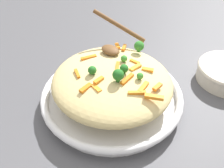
{
  "coord_description": "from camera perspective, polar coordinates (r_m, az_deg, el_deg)",
  "views": [
    {
      "loc": [
        -0.35,
        0.35,
        0.49
      ],
      "look_at": [
        0.0,
        0.0,
        0.07
      ],
      "focal_mm": 40.62,
      "sensor_mm": 36.0,
      "label": 1
    }
  ],
  "objects": [
    {
      "name": "ground_plane",
      "position": [
        0.7,
        0.0,
        -4.22
      ],
      "size": [
        2.4,
        2.4,
        0.0
      ],
      "primitive_type": "plane",
      "color": "#4C4C51"
    },
    {
      "name": "serving_bowl",
      "position": [
        0.68,
        0.0,
        -2.83
      ],
      "size": [
        0.38,
        0.38,
        0.04
      ],
      "color": "silver",
      "rests_on": "ground_plane"
    },
    {
      "name": "pasta_mound",
      "position": [
        0.65,
        0.0,
        0.56
      ],
      "size": [
        0.31,
        0.3,
        0.07
      ],
      "primitive_type": "ellipsoid",
      "color": "#D1BA7A",
      "rests_on": "serving_bowl"
    },
    {
      "name": "carrot_piece_0",
      "position": [
        0.68,
        -4.99,
        6.12
      ],
      "size": [
        0.02,
        0.04,
        0.01
      ],
      "primitive_type": "cube",
      "rotation": [
        0.0,
        0.0,
        1.17
      ],
      "color": "orange",
      "rests_on": "pasta_mound"
    },
    {
      "name": "carrot_piece_1",
      "position": [
        0.72,
        2.73,
        8.17
      ],
      "size": [
        0.02,
        0.03,
        0.01
      ],
      "primitive_type": "cube",
      "rotation": [
        0.0,
        0.0,
        5.23
      ],
      "color": "orange",
      "rests_on": "pasta_mound"
    },
    {
      "name": "carrot_piece_2",
      "position": [
        0.66,
        5.11,
        5.02
      ],
      "size": [
        0.03,
        0.01,
        0.01
      ],
      "primitive_type": "cube",
      "rotation": [
        0.0,
        0.0,
        0.12
      ],
      "color": "orange",
      "rests_on": "pasta_mound"
    },
    {
      "name": "carrot_piece_3",
      "position": [
        0.63,
        1.19,
        4.01
      ],
      "size": [
        0.03,
        0.03,
        0.01
      ],
      "primitive_type": "cube",
      "rotation": [
        0.0,
        0.0,
        2.24
      ],
      "color": "orange",
      "rests_on": "pasta_mound"
    },
    {
      "name": "carrot_piece_4",
      "position": [
        0.57,
        5.65,
        -1.97
      ],
      "size": [
        0.03,
        0.03,
        0.01
      ],
      "primitive_type": "cube",
      "rotation": [
        0.0,
        0.0,
        3.97
      ],
      "color": "orange",
      "rests_on": "pasta_mound"
    },
    {
      "name": "carrot_piece_5",
      "position": [
        0.59,
        -3.02,
        0.84
      ],
      "size": [
        0.01,
        0.03,
        0.01
      ],
      "primitive_type": "cube",
      "rotation": [
        0.0,
        0.0,
        1.62
      ],
      "color": "orange",
      "rests_on": "pasta_mound"
    },
    {
      "name": "carrot_piece_6",
      "position": [
        0.64,
        8.02,
        3.2
      ],
      "size": [
        0.03,
        0.02,
        0.01
      ],
      "primitive_type": "cube",
      "rotation": [
        0.0,
        0.0,
        0.5
      ],
      "color": "orange",
      "rests_on": "pasta_mound"
    },
    {
      "name": "carrot_piece_7",
      "position": [
        0.57,
        9.64,
        -2.74
      ],
      "size": [
        0.04,
        0.03,
        0.01
      ],
      "primitive_type": "cube",
      "rotation": [
        0.0,
        0.0,
        0.55
      ],
      "color": "orange",
      "rests_on": "pasta_mound"
    },
    {
      "name": "carrot_piece_8",
      "position": [
        0.59,
        10.19,
        -0.61
      ],
      "size": [
        0.01,
        0.03,
        0.01
      ],
      "primitive_type": "cube",
      "rotation": [
        0.0,
        0.0,
        1.61
      ],
      "color": "orange",
      "rests_on": "pasta_mound"
    },
    {
      "name": "carrot_piece_9",
      "position": [
        0.58,
        -3.53,
        -0.97
      ],
      "size": [
        0.03,
        0.01,
        0.01
      ],
      "primitive_type": "cube",
      "rotation": [
        0.0,
        0.0,
        3.03
      ],
      "color": "orange",
      "rests_on": "pasta_mound"
    },
    {
      "name": "carrot_piece_10",
      "position": [
        0.64,
        5.27,
        3.69
      ],
      "size": [
        0.01,
        0.04,
        0.01
      ],
      "primitive_type": "cube",
      "rotation": [
        0.0,
        0.0,
        4.66
      ],
      "color": "orange",
      "rests_on": "pasta_mound"
    },
    {
      "name": "carrot_piece_11",
      "position": [
        0.58,
        -6.04,
        -0.82
      ],
      "size": [
        0.01,
        0.03,
        0.01
      ],
      "primitive_type": "cube",
      "rotation": [
        0.0,
        0.0,
        4.79
      ],
      "color": "orange",
      "rests_on": "pasta_mound"
    },
    {
      "name": "carrot_piece_12",
      "position": [
        0.6,
        3.66,
        1.28
      ],
      "size": [
        0.01,
        0.04,
        0.01
      ],
      "primitive_type": "cube",
      "rotation": [
        0.0,
        0.0,
        1.69
      ],
      "color": "orange",
      "rests_on": "pasta_mound"
    },
    {
      "name": "carrot_piece_13",
      "position": [
        0.62,
        -7.85,
        2.33
      ],
      "size": [
        0.03,
        0.02,
        0.01
      ],
      "primitive_type": "cube",
      "rotation": [
        0.0,
        0.0,
        5.86
      ],
      "color": "orange",
      "rests_on": "pasta_mound"
    },
    {
      "name": "carrot_piece_14",
      "position": [
        0.59,
        7.06,
        -0.72
      ],
      "size": [
        0.02,
        0.04,
        0.01
      ],
      "primitive_type": "cube",
      "rotation": [
        0.0,
        0.0,
        1.8
      ],
      "color": "orange",
      "rests_on": "pasta_mound"
    },
    {
      "name": "carrot_piece_15",
      "position": [
        0.72,
        1.25,
        8.6
      ],
      "size": [
        0.03,
        0.02,
        0.01
      ],
      "primitive_type": "cube",
      "rotation": [
        0.0,
        0.0,
        2.58
      ],
      "color": "orange",
      "rests_on": "pasta_mound"
    },
    {
      "name": "broccoli_floret_0",
      "position": [
        0.61,
        -4.47,
        3.1
      ],
      "size": [
        0.02,
        0.02,
        0.02
      ],
      "color": "#205B1C",
      "rests_on": "pasta_mound"
    },
    {
      "name": "broccoli_floret_1",
      "position": [
        0.6,
        6.32,
        1.8
      ],
      "size": [
        0.02,
        0.02,
        0.02
      ],
      "color": "#377928",
      "rests_on": "pasta_mound"
    },
    {
      "name": "broccoli_floret_2",
      "position": [
        0.61,
        2.75,
        3.48
      ],
      "size": [
        0.02,
        0.02,
        0.02
      ],
      "color": "#205B1C",
      "rests_on": "pasta_mound"
    },
    {
      "name": "broccoli_floret_3",
      "position": [
        0.7,
        6.12,
        8.47
      ],
      "size": [
        0.03,
        0.03,
        0.03
      ],
      "color": "#296820",
      "rests_on": "pasta_mound"
    },
    {
      "name": "broccoli_floret_4",
      "position": [
        0.58,
        1.4,
        2.03
      ],
      "size": [
        0.03,
        0.03,
        0.03
      ],
      "color": "#205B1C",
      "rests_on": "pasta_mound"
    },
    {
      "name": "broccoli_floret_5",
      "position": [
        0.65,
        2.72,
        5.73
      ],
      "size": [
        0.02,
        0.02,
        0.02
      ],
      "color": "#377928",
      "rests_on": "pasta_mound"
    },
    {
      "name": "serving_spoon",
      "position": [
        0.7,
        0.42,
        9.71
      ],
      "size": [
        0.15,
        0.13,
        0.08
      ],
      "color": "brown",
      "rests_on": "pasta_mound"
    }
  ]
}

